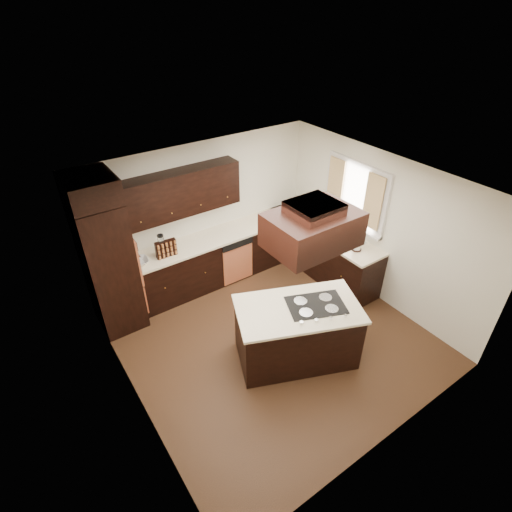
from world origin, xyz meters
name	(u,v)px	position (x,y,z in m)	size (l,w,h in m)	color
floor	(273,338)	(0.00, 0.00, -0.01)	(4.20, 4.20, 0.02)	brown
ceiling	(278,187)	(0.00, 0.00, 2.51)	(4.20, 4.20, 0.02)	silver
wall_back	(202,213)	(0.00, 2.11, 1.25)	(4.20, 0.02, 2.50)	silver
wall_front	(400,374)	(0.00, -2.11, 1.25)	(4.20, 0.02, 2.50)	silver
wall_left	(125,336)	(-2.11, 0.00, 1.25)	(0.02, 4.20, 2.50)	silver
wall_right	(379,228)	(2.11, 0.00, 1.25)	(0.02, 4.20, 2.50)	silver
oven_column	(109,267)	(-1.78, 1.71, 1.06)	(0.65, 0.75, 2.12)	black
wall_oven_face	(132,256)	(-1.43, 1.71, 1.12)	(0.05, 0.62, 0.78)	#CF6B44
base_cabinets_back	(215,259)	(0.03, 1.80, 0.44)	(2.93, 0.60, 0.88)	black
base_cabinets_right	(322,251)	(1.80, 0.90, 0.44)	(0.60, 2.40, 0.88)	black
countertop_back	(214,238)	(0.03, 1.79, 0.90)	(2.93, 0.63, 0.04)	#FBEDC9
countertop_right	(324,230)	(1.79, 0.90, 0.90)	(0.63, 2.40, 0.04)	#FBEDC9
upper_cabinets	(180,193)	(-0.43, 1.93, 1.81)	(2.00, 0.34, 0.72)	black
dishwasher_front	(238,264)	(0.33, 1.50, 0.40)	(0.60, 0.05, 0.72)	#CF6B44
window_frame	(356,194)	(2.07, 0.55, 1.65)	(0.06, 1.32, 1.12)	silver
window_pane	(357,194)	(2.10, 0.55, 1.65)	(0.00, 1.20, 1.00)	white
curtain_left	(373,202)	(2.01, 0.13, 1.70)	(0.02, 0.34, 0.90)	#F9EBBA
curtain_right	(335,184)	(2.01, 0.97, 1.70)	(0.02, 0.34, 0.90)	#F9EBBA
sink_rim	(339,237)	(1.80, 0.55, 0.92)	(0.52, 0.84, 0.01)	silver
island	(297,334)	(0.05, -0.47, 0.44)	(1.62, 0.88, 0.88)	black
island_top	(298,309)	(0.05, -0.47, 0.90)	(1.68, 0.94, 0.04)	#FBEDC9
cooktop	(316,305)	(0.28, -0.56, 0.93)	(0.76, 0.51, 0.01)	black
range_hood	(312,229)	(0.10, -0.55, 2.16)	(1.05, 0.72, 0.42)	black
hood_duct	(314,208)	(0.10, -0.55, 2.44)	(0.55, 0.50, 0.13)	black
blender_base	(163,253)	(-0.92, 1.74, 0.97)	(0.15, 0.15, 0.10)	silver
blender_pitcher	(161,243)	(-0.92, 1.74, 1.15)	(0.13, 0.13, 0.26)	silver
spice_rack	(166,249)	(-0.88, 1.70, 1.06)	(0.33, 0.08, 0.28)	black
mixing_bowl	(139,262)	(-1.32, 1.74, 0.96)	(0.30, 0.30, 0.07)	silver
soap_bottle	(314,221)	(1.74, 1.11, 1.00)	(0.07, 0.08, 0.16)	silver
paper_towel	(357,243)	(1.75, 0.09, 1.06)	(0.13, 0.13, 0.28)	silver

